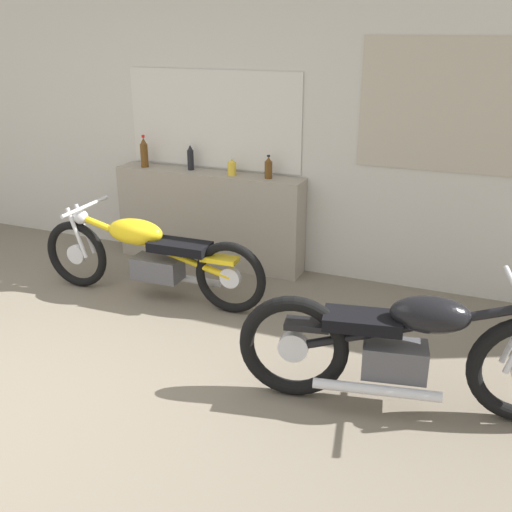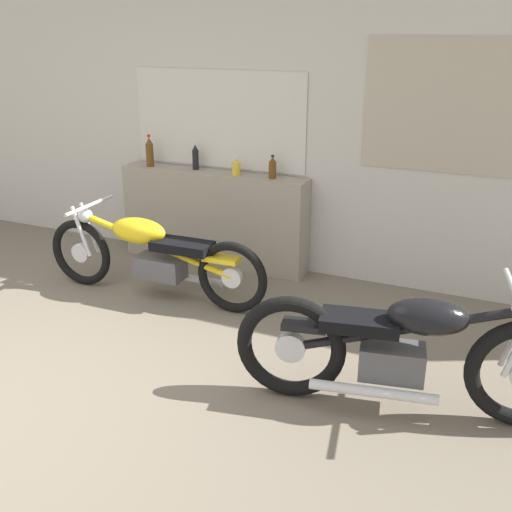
# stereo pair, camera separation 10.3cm
# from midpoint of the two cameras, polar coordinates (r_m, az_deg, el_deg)

# --- Properties ---
(wall_back) EXTENTS (10.00, 0.07, 2.80)m
(wall_back) POSITION_cam_midpoint_polar(r_m,az_deg,el_deg) (5.89, -4.24, 13.08)
(wall_back) COLOR beige
(wall_back) RESTS_ON ground_plane
(sill_counter) EXTENTS (1.89, 0.28, 0.92)m
(sill_counter) POSITION_cam_midpoint_polar(r_m,az_deg,el_deg) (5.87, -3.56, 3.63)
(sill_counter) COLOR gray
(sill_counter) RESTS_ON ground_plane
(bottle_leftmost) EXTENTS (0.07, 0.07, 0.31)m
(bottle_leftmost) POSITION_cam_midpoint_polar(r_m,az_deg,el_deg) (6.03, -9.60, 9.71)
(bottle_leftmost) COLOR #5B3814
(bottle_leftmost) RESTS_ON sill_counter
(bottle_left_center) EXTENTS (0.06, 0.06, 0.26)m
(bottle_left_center) POSITION_cam_midpoint_polar(r_m,az_deg,el_deg) (5.85, -5.28, 9.33)
(bottle_left_center) COLOR black
(bottle_left_center) RESTS_ON sill_counter
(bottle_center) EXTENTS (0.08, 0.08, 0.17)m
(bottle_center) POSITION_cam_midpoint_polar(r_m,az_deg,el_deg) (5.60, -1.36, 8.43)
(bottle_center) COLOR gold
(bottle_center) RESTS_ON sill_counter
(bottle_right_center) EXTENTS (0.07, 0.07, 0.21)m
(bottle_right_center) POSITION_cam_midpoint_polar(r_m,az_deg,el_deg) (5.48, 2.13, 8.36)
(bottle_right_center) COLOR #5B3814
(bottle_right_center) RESTS_ON sill_counter
(motorcycle_yellow) EXTENTS (2.11, 0.64, 0.78)m
(motorcycle_yellow) POSITION_cam_midpoint_polar(r_m,az_deg,el_deg) (5.16, -9.26, 0.15)
(motorcycle_yellow) COLOR black
(motorcycle_yellow) RESTS_ON ground_plane
(motorcycle_black) EXTENTS (2.05, 0.69, 0.87)m
(motorcycle_black) POSITION_cam_midpoint_polar(r_m,az_deg,el_deg) (3.72, 14.75, -8.66)
(motorcycle_black) COLOR black
(motorcycle_black) RESTS_ON ground_plane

